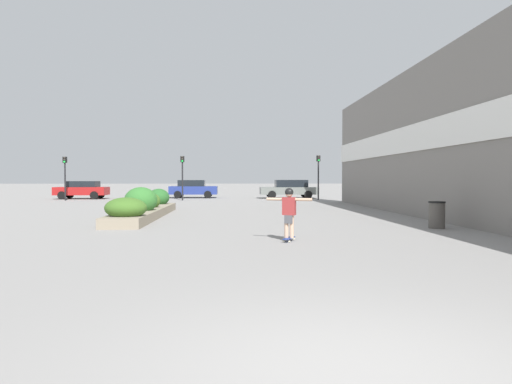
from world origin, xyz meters
TOP-DOWN VIEW (x-y plane):
  - ground_plane at (0.00, 0.00)m, footprint 300.00×300.00m
  - building_wall_right at (6.95, 12.72)m, footprint 0.67×30.28m
  - planter_box at (-4.67, 15.48)m, footprint 1.41×9.52m
  - skateboard at (0.42, 7.99)m, footprint 0.41×0.69m
  - skateboarder at (0.42, 7.99)m, footprint 1.14×0.53m
  - trash_bin at (5.61, 10.78)m, footprint 0.53×0.53m
  - car_leftmost at (3.74, 33.87)m, footprint 4.74×2.03m
  - car_center_left at (-4.30, 34.98)m, footprint 3.98×2.02m
  - car_center_right at (-13.01, 33.49)m, footprint 4.01×1.93m
  - car_rightmost at (12.85, 37.35)m, footprint 4.18×2.05m
  - traffic_light_left at (-4.70, 30.44)m, footprint 0.28×0.30m
  - traffic_light_right at (5.58, 30.91)m, footprint 0.28×0.30m
  - traffic_light_far_left at (-13.40, 30.83)m, footprint 0.28×0.30m

SIDE VIEW (x-z plane):
  - ground_plane at x=0.00m, z-range 0.00..0.00m
  - skateboard at x=0.42m, z-range 0.02..0.11m
  - trash_bin at x=5.61m, z-range 0.00..0.88m
  - planter_box at x=-4.67m, z-range -0.20..1.08m
  - car_center_right at x=-13.01m, z-range 0.04..1.47m
  - car_center_left at x=-4.30m, z-range 0.03..1.54m
  - car_leftmost at x=3.74m, z-range 0.04..1.56m
  - car_rightmost at x=12.85m, z-range 0.03..1.57m
  - skateboarder at x=0.42m, z-range 0.22..1.51m
  - traffic_light_far_left at x=-13.40m, z-range 0.61..3.85m
  - traffic_light_left at x=-4.70m, z-range 0.61..3.90m
  - traffic_light_right at x=5.58m, z-range 0.62..4.02m
  - building_wall_right at x=6.95m, z-range 0.00..6.41m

